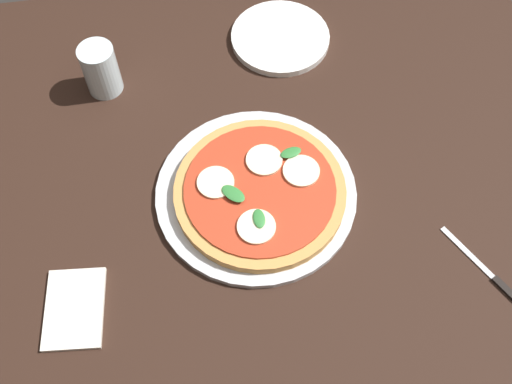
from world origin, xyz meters
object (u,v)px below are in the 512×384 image
Objects in this scene: glass_cup at (101,69)px; knife at (495,279)px; plate_white at (280,38)px; pizza at (260,191)px; dining_table at (281,229)px; napkin at (75,309)px; serving_tray at (256,193)px.

knife is at bearing -129.76° from glass_cup.
glass_cup is at bearing 100.86° from plate_white.
dining_table is at bearing -111.61° from pizza.
napkin is at bearing 111.02° from dining_table.
pizza is 2.25× the size of napkin.
pizza is at bearing -138.96° from glass_cup.
pizza is 2.87× the size of glass_cup.
dining_table is at bearing 170.45° from plate_white.
serving_tray is at bearing -63.03° from napkin.
serving_tray is 0.41m from knife.
serving_tray reaches higher than napkin.
napkin is at bearing 171.61° from glass_cup.
plate_white reaches higher than dining_table.
serving_tray is 3.39× the size of glass_cup.
pizza is at bearing -64.45° from napkin.
napkin is 1.28× the size of glass_cup.
napkin is at bearing 140.60° from plate_white.
serving_tray is 0.38m from glass_cup.
napkin is 0.78× the size of knife.
plate_white reaches higher than napkin.
plate_white is 1.19× the size of knife.
napkin is at bearing 116.97° from serving_tray.
plate_white is at bearing -16.87° from serving_tray.
glass_cup is (-0.07, 0.35, 0.04)m from plate_white.
glass_cup is at bearing 50.24° from knife.
dining_table is 8.78× the size of napkin.
plate_white reaches higher than serving_tray.
napkin reaches higher than dining_table.
dining_table is 6.84× the size of knife.
napkin reaches higher than knife.
plate_white is at bearing -79.14° from glass_cup.
napkin is (-0.16, 0.31, -0.00)m from serving_tray.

